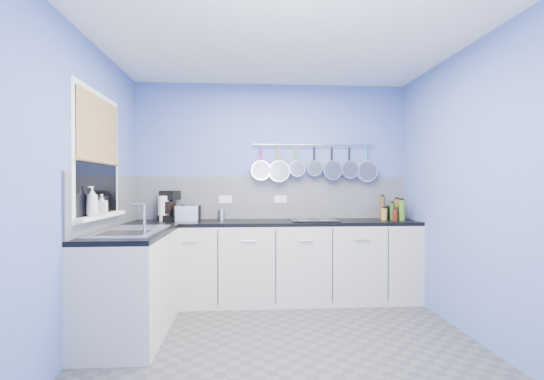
{
  "coord_description": "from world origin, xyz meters",
  "views": [
    {
      "loc": [
        -0.31,
        -3.09,
        1.3
      ],
      "look_at": [
        -0.05,
        0.75,
        1.25
      ],
      "focal_mm": 25.46,
      "sensor_mm": 36.0,
      "label": 1
    }
  ],
  "objects": [
    {
      "name": "window_sill",
      "position": [
        -1.55,
        0.3,
        1.04
      ],
      "size": [
        0.1,
        0.98,
        0.03
      ],
      "primitive_type": "cube",
      "color": "white",
      "rests_on": "wall_left"
    },
    {
      "name": "condiment_0",
      "position": [
        1.46,
        1.31,
        1.02
      ],
      "size": [
        0.07,
        0.07,
        0.24
      ],
      "primitive_type": "cylinder",
      "color": "brown",
      "rests_on": "worktop_back"
    },
    {
      "name": "canister",
      "position": [
        -0.59,
        1.32,
        0.96
      ],
      "size": [
        0.1,
        0.1,
        0.12
      ],
      "primitive_type": "cylinder",
      "rotation": [
        0.0,
        0.0,
        0.15
      ],
      "color": "silver",
      "rests_on": "worktop_back"
    },
    {
      "name": "condiment_6",
      "position": [
        1.45,
        1.14,
        1.02
      ],
      "size": [
        0.07,
        0.07,
        0.23
      ],
      "primitive_type": "cylinder",
      "color": "#3F721E",
      "rests_on": "worktop_back"
    },
    {
      "name": "soap_bottle_b",
      "position": [
        -1.53,
        0.26,
        1.14
      ],
      "size": [
        0.08,
        0.08,
        0.17
      ],
      "primitive_type": "imported",
      "rotation": [
        0.0,
        0.0,
        0.07
      ],
      "color": "white",
      "rests_on": "window_sill"
    },
    {
      "name": "pan_5",
      "position": [
        0.92,
        1.44,
        1.58
      ],
      "size": [
        0.21,
        0.08,
        0.4
      ],
      "primitive_type": null,
      "color": "silver",
      "rests_on": "pot_rail"
    },
    {
      "name": "worktop_left",
      "position": [
        -1.3,
        0.3,
        0.88
      ],
      "size": [
        0.6,
        1.2,
        0.04
      ],
      "primitive_type": "cube",
      "color": "black",
      "rests_on": "cabinet_run_left"
    },
    {
      "name": "condiment_4",
      "position": [
        1.37,
        1.22,
        1.0
      ],
      "size": [
        0.05,
        0.05,
        0.19
      ],
      "primitive_type": "cylinder",
      "color": "#265919",
      "rests_on": "worktop_back"
    },
    {
      "name": "pan_0",
      "position": [
        -0.13,
        1.44,
        1.57
      ],
      "size": [
        0.23,
        0.09,
        0.42
      ],
      "primitive_type": null,
      "color": "silver",
      "rests_on": "pot_rail"
    },
    {
      "name": "mixer_tap",
      "position": [
        -1.14,
        0.12,
        1.03
      ],
      "size": [
        0.12,
        0.08,
        0.26
      ],
      "primitive_type": null,
      "color": "silver",
      "rests_on": "worktop_left"
    },
    {
      "name": "socket_right",
      "position": [
        0.1,
        1.48,
        1.13
      ],
      "size": [
        0.15,
        0.01,
        0.09
      ],
      "primitive_type": "cube",
      "color": "white",
      "rests_on": "backsplash_back"
    },
    {
      "name": "condiment_7",
      "position": [
        1.36,
        1.12,
        0.96
      ],
      "size": [
        0.06,
        0.06,
        0.13
      ],
      "primitive_type": "cylinder",
      "color": "#4C190C",
      "rests_on": "worktop_back"
    },
    {
      "name": "floor",
      "position": [
        0.0,
        0.0,
        -0.01
      ],
      "size": [
        3.2,
        3.0,
        0.02
      ],
      "primitive_type": "cube",
      "color": "#47474C",
      "rests_on": "ground"
    },
    {
      "name": "wall_back",
      "position": [
        0.0,
        1.51,
        1.25
      ],
      "size": [
        3.2,
        0.02,
        2.5
      ],
      "primitive_type": "cube",
      "color": "#5268B5",
      "rests_on": "ground"
    },
    {
      "name": "backsplash_left",
      "position": [
        -1.59,
        0.6,
        1.15
      ],
      "size": [
        0.02,
        1.8,
        0.5
      ],
      "primitive_type": "cube",
      "color": "gray",
      "rests_on": "wall_left"
    },
    {
      "name": "pan_2",
      "position": [
        0.29,
        1.44,
        1.59
      ],
      "size": [
        0.19,
        0.1,
        0.38
      ],
      "primitive_type": null,
      "color": "silver",
      "rests_on": "pot_rail"
    },
    {
      "name": "sink_unit",
      "position": [
        -1.3,
        0.3,
        0.9
      ],
      "size": [
        0.5,
        0.95,
        0.01
      ],
      "primitive_type": "cube",
      "color": "silver",
      "rests_on": "worktop_left"
    },
    {
      "name": "pot_rail",
      "position": [
        0.5,
        1.45,
        1.78
      ],
      "size": [
        1.45,
        0.02,
        0.02
      ],
      "primitive_type": "cylinder",
      "rotation": [
        0.0,
        1.57,
        0.0
      ],
      "color": "silver",
      "rests_on": "wall_back"
    },
    {
      "name": "wall_front",
      "position": [
        0.0,
        -1.51,
        1.25
      ],
      "size": [
        3.2,
        0.02,
        2.5
      ],
      "primitive_type": "cube",
      "color": "#5268B5",
      "rests_on": "ground"
    },
    {
      "name": "hob",
      "position": [
        0.45,
        1.19,
        0.91
      ],
      "size": [
        0.51,
        0.45,
        0.01
      ],
      "primitive_type": "cube",
      "color": "black",
      "rests_on": "worktop_back"
    },
    {
      "name": "socket_left",
      "position": [
        -0.55,
        1.48,
        1.13
      ],
      "size": [
        0.15,
        0.01,
        0.09
      ],
      "primitive_type": "cube",
      "color": "white",
      "rests_on": "backsplash_back"
    },
    {
      "name": "condiment_5",
      "position": [
        1.27,
        1.21,
        0.97
      ],
      "size": [
        0.07,
        0.07,
        0.13
      ],
      "primitive_type": "cylinder",
      "color": "olive",
      "rests_on": "worktop_back"
    },
    {
      "name": "pan_1",
      "position": [
        0.08,
        1.44,
        1.56
      ],
      "size": [
        0.26,
        0.09,
        0.45
      ],
      "primitive_type": null,
      "color": "silver",
      "rests_on": "pot_rail"
    },
    {
      "name": "condiment_2",
      "position": [
        1.28,
        1.31,
        1.03
      ],
      "size": [
        0.06,
        0.06,
        0.27
      ],
      "primitive_type": "cylinder",
      "color": "brown",
      "rests_on": "worktop_back"
    },
    {
      "name": "ceiling",
      "position": [
        0.0,
        0.0,
        2.51
      ],
      "size": [
        3.2,
        3.0,
        0.02
      ],
      "primitive_type": "cube",
      "color": "white",
      "rests_on": "ground"
    },
    {
      "name": "wall_left",
      "position": [
        -1.61,
        0.0,
        1.25
      ],
      "size": [
        0.02,
        3.0,
        2.5
      ],
      "primitive_type": "cube",
      "color": "#5268B5",
      "rests_on": "ground"
    },
    {
      "name": "pan_4",
      "position": [
        0.71,
        1.44,
        1.57
      ],
      "size": [
        0.23,
        0.09,
        0.42
      ],
      "primitive_type": null,
      "color": "silver",
      "rests_on": "pot_rail"
    },
    {
      "name": "pan_6",
      "position": [
        1.14,
        1.44,
        1.56
      ],
      "size": [
        0.25,
        0.07,
        0.44
      ],
      "primitive_type": null,
      "color": "silver",
      "rests_on": "pot_rail"
    },
    {
      "name": "coffee_maker",
      "position": [
        -1.17,
        1.33,
        1.07
      ],
      "size": [
        0.25,
        0.26,
        0.34
      ],
      "primitive_type": null,
      "rotation": [
        0.0,
        0.0,
        -0.32
      ],
      "color": "black",
      "rests_on": "worktop_back"
    },
    {
      "name": "toaster",
      "position": [
        -0.96,
        1.23,
        0.99
      ],
      "size": [
        0.29,
        0.19,
        0.17
      ],
      "primitive_type": "cube",
      "rotation": [
        0.0,
        0.0,
        0.14
      ],
      "color": "silver",
      "rests_on": "worktop_back"
    },
    {
      "name": "soap_bottle_a",
      "position": [
        -1.53,
        0.05,
        1.17
      ],
      "size": [
        0.11,
        0.11,
        0.24
      ],
      "primitive_type": "imported",
      "rotation": [
        0.0,
        0.0,
        -0.27
      ],
      "color": "white",
      "rests_on": "window_sill"
    },
    {
      "name": "condiment_1",
      "position": [
        1.36,
        1.34,
        0.97
      ],
      "size": [
        0.06,
        0.06,
        0.14
      ],
      "primitive_type": "cylinder",
      "color": "black",
      "rests_on": "worktop_back"
    },
    {
      "name": "condiment_3",
      "position": [
        1.46,
        1.21,
        0.98
      ],
      "size": [
        0.06,
        0.06,
        0.16
      ],
      "primitive_type": "cylinder",
      "color": "black",
      "rests_on": "worktop_back"
    },
    {
      "name": "worktop_back",
      "position": [
        0.0,
        1.2,
        0.88
      ],
      "size": [
        3.2,
        0.6,
        0.04
      ],
      "primitive_type": "cube",
      "color": "black",
      "rests_on": "cabinet_run_back"
    },
    {
      "name": "wall_right",
      "position": [
        1.61,
        0.0,
        1.25
      ],
      "size": [
        0.02,
        3.0,
        2.5
      ],
      "primitive_type": "cube",
      "color": "#5268B5",
      "rests_on": "ground"
    },
    {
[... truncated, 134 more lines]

